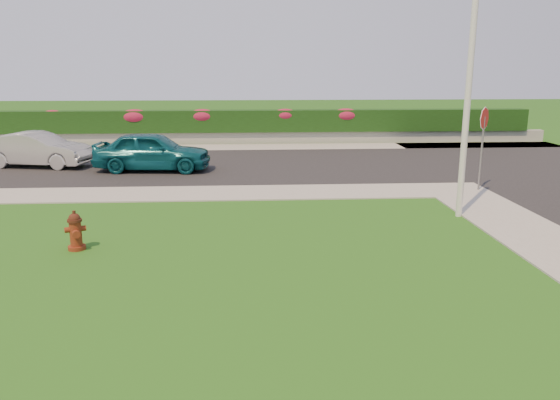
{
  "coord_description": "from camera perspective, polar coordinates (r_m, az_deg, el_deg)",
  "views": [
    {
      "loc": [
        0.43,
        -7.49,
        3.77
      ],
      "look_at": [
        1.14,
        4.35,
        0.9
      ],
      "focal_mm": 35.0,
      "sensor_mm": 36.0,
      "label": 1
    }
  ],
  "objects": [
    {
      "name": "ground",
      "position": [
        8.4,
        -6.17,
        -13.16
      ],
      "size": [
        120.0,
        120.0,
        0.0
      ],
      "primitive_type": "plane",
      "color": "black",
      "rests_on": "ground"
    },
    {
      "name": "street_far",
      "position": [
        22.48,
        -17.4,
        3.38
      ],
      "size": [
        26.0,
        8.0,
        0.04
      ],
      "primitive_type": "cube",
      "color": "black",
      "rests_on": "ground"
    },
    {
      "name": "sidewalk_far",
      "position": [
        18.09,
        -24.17,
        0.43
      ],
      "size": [
        24.0,
        2.0,
        0.04
      ],
      "primitive_type": "cube",
      "color": "gray",
      "rests_on": "ground"
    },
    {
      "name": "curb_corner",
      "position": [
        18.14,
        17.87,
        1.01
      ],
      "size": [
        2.0,
        2.0,
        0.04
      ],
      "primitive_type": "cube",
      "color": "gray",
      "rests_on": "ground"
    },
    {
      "name": "sidewalk_beyond",
      "position": [
        26.79,
        -6.5,
        5.47
      ],
      "size": [
        34.0,
        2.0,
        0.04
      ],
      "primitive_type": "cube",
      "color": "gray",
      "rests_on": "ground"
    },
    {
      "name": "retaining_wall",
      "position": [
        28.24,
        -6.36,
        6.46
      ],
      "size": [
        34.0,
        0.4,
        0.6
      ],
      "primitive_type": "cube",
      "color": "gray",
      "rests_on": "ground"
    },
    {
      "name": "hedge",
      "position": [
        28.25,
        -6.39,
        8.2
      ],
      "size": [
        32.0,
        0.9,
        1.1
      ],
      "primitive_type": "cube",
      "color": "black",
      "rests_on": "retaining_wall"
    },
    {
      "name": "fire_hydrant",
      "position": [
        12.36,
        -20.58,
        -3.08
      ],
      "size": [
        0.44,
        0.42,
        0.86
      ],
      "rotation": [
        0.0,
        0.0,
        0.37
      ],
      "color": "#591A0D",
      "rests_on": "ground"
    },
    {
      "name": "sedan_teal",
      "position": [
        20.9,
        -13.18,
        4.99
      ],
      "size": [
        4.4,
        2.07,
        1.45
      ],
      "primitive_type": "imported",
      "rotation": [
        0.0,
        0.0,
        1.49
      ],
      "color": "#0B4955",
      "rests_on": "street_far"
    },
    {
      "name": "sedan_silver",
      "position": [
        23.19,
        -23.98,
        4.84
      ],
      "size": [
        4.26,
        2.23,
        1.34
      ],
      "primitive_type": "imported",
      "rotation": [
        0.0,
        0.0,
        1.36
      ],
      "color": "#9DA1A5",
      "rests_on": "street_far"
    },
    {
      "name": "utility_pole",
      "position": [
        14.57,
        19.05,
        10.26
      ],
      "size": [
        0.16,
        0.16,
        6.21
      ],
      "primitive_type": "cylinder",
      "color": "silver",
      "rests_on": "ground"
    },
    {
      "name": "stop_sign",
      "position": [
        18.04,
        20.5,
        7.0
      ],
      "size": [
        0.5,
        0.54,
        2.63
      ],
      "rotation": [
        0.0,
        0.0,
        0.43
      ],
      "color": "slate",
      "rests_on": "ground"
    },
    {
      "name": "flower_clump_b",
      "position": [
        29.7,
        -22.66,
        8.17
      ],
      "size": [
        1.06,
        0.68,
        0.53
      ],
      "primitive_type": "ellipsoid",
      "color": "#AD1D39",
      "rests_on": "hedge"
    },
    {
      "name": "flower_clump_c",
      "position": [
        28.65,
        -14.94,
        8.43
      ],
      "size": [
        1.47,
        0.94,
        0.73
      ],
      "primitive_type": "ellipsoid",
      "color": "#AD1D39",
      "rests_on": "hedge"
    },
    {
      "name": "flower_clump_d",
      "position": [
        28.18,
        -8.12,
        8.69
      ],
      "size": [
        1.39,
        0.89,
        0.7
      ],
      "primitive_type": "ellipsoid",
      "color": "#AD1D39",
      "rests_on": "hedge"
    },
    {
      "name": "flower_clump_e",
      "position": [
        28.16,
        0.51,
        8.87
      ],
      "size": [
        1.27,
        0.82,
        0.64
      ],
      "primitive_type": "ellipsoid",
      "color": "#AD1D39",
      "rests_on": "hedge"
    },
    {
      "name": "flower_clump_f",
      "position": [
        28.54,
        6.88,
        8.8
      ],
      "size": [
        1.38,
        0.89,
        0.69
      ],
      "primitive_type": "ellipsoid",
      "color": "#AD1D39",
      "rests_on": "hedge"
    }
  ]
}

